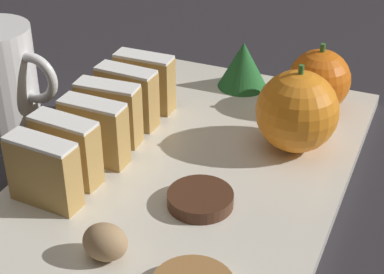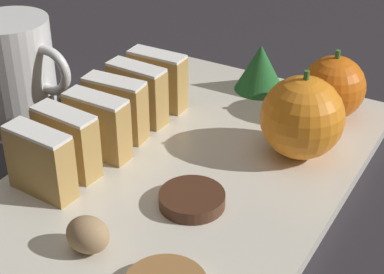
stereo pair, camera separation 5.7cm
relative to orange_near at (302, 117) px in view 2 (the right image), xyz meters
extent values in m
plane|color=#28262B|center=(-0.08, -0.07, -0.05)|extent=(6.00, 6.00, 0.00)
cube|color=silver|center=(-0.08, -0.07, -0.04)|extent=(0.27, 0.42, 0.01)
cube|color=tan|center=(-0.17, -0.16, -0.01)|extent=(0.06, 0.03, 0.06)
cube|color=white|center=(-0.17, -0.16, 0.02)|extent=(0.06, 0.03, 0.00)
cube|color=tan|center=(-0.17, -0.13, -0.01)|extent=(0.06, 0.03, 0.06)
cube|color=white|center=(-0.17, -0.13, 0.02)|extent=(0.06, 0.03, 0.00)
cube|color=tan|center=(-0.16, -0.09, -0.01)|extent=(0.06, 0.02, 0.06)
cube|color=white|center=(-0.16, -0.09, 0.02)|extent=(0.06, 0.02, 0.00)
cube|color=tan|center=(-0.17, -0.06, -0.01)|extent=(0.06, 0.03, 0.06)
cube|color=white|center=(-0.17, -0.06, 0.02)|extent=(0.06, 0.03, 0.00)
cube|color=tan|center=(-0.17, -0.02, -0.01)|extent=(0.06, 0.02, 0.06)
cube|color=white|center=(-0.17, -0.02, 0.02)|extent=(0.06, 0.02, 0.00)
cube|color=tan|center=(-0.17, 0.02, -0.01)|extent=(0.06, 0.02, 0.06)
cube|color=white|center=(-0.17, 0.02, 0.02)|extent=(0.06, 0.02, 0.00)
sphere|color=orange|center=(0.00, 0.00, 0.00)|extent=(0.08, 0.08, 0.08)
cylinder|color=#38702D|center=(0.00, 0.00, 0.04)|extent=(0.01, 0.01, 0.01)
sphere|color=orange|center=(0.00, 0.08, -0.01)|extent=(0.06, 0.06, 0.06)
cylinder|color=#38702D|center=(0.00, 0.08, 0.03)|extent=(0.01, 0.01, 0.01)
ellipsoid|color=tan|center=(-0.09, -0.21, -0.02)|extent=(0.03, 0.03, 0.03)
cylinder|color=#472819|center=(-0.05, -0.12, -0.03)|extent=(0.06, 0.06, 0.01)
cone|color=#23662D|center=(-0.09, 0.10, -0.01)|extent=(0.06, 0.06, 0.05)
cylinder|color=white|center=(-0.30, -0.05, 0.00)|extent=(0.08, 0.08, 0.10)
torus|color=white|center=(-0.26, -0.05, 0.01)|extent=(0.05, 0.01, 0.05)
camera|label=1|loc=(0.11, -0.51, 0.29)|focal=60.00mm
camera|label=2|loc=(0.16, -0.49, 0.29)|focal=60.00mm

